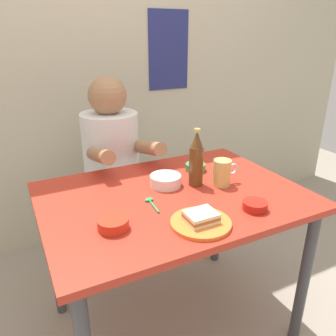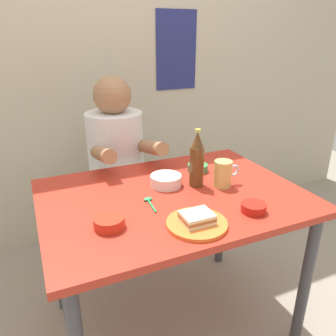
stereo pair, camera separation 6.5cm
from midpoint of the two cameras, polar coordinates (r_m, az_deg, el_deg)
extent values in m
plane|color=gray|center=(1.87, -0.33, -25.16)|extent=(6.00, 6.00, 0.00)
cube|color=#BCB299|center=(2.26, -13.09, 19.73)|extent=(4.40, 0.08, 2.60)
cube|color=navy|center=(2.39, -0.70, 19.61)|extent=(0.30, 0.01, 0.52)
cube|color=#B72D1E|center=(1.43, -0.39, -4.98)|extent=(1.10, 0.80, 0.03)
cylinder|color=#3F3F44|center=(1.67, 21.40, -17.37)|extent=(0.05, 0.05, 0.71)
cylinder|color=#3F3F44|center=(1.80, -20.15, -14.01)|extent=(0.05, 0.05, 0.71)
cylinder|color=#3F3F44|center=(2.08, 7.66, -7.42)|extent=(0.05, 0.05, 0.71)
cylinder|color=#4C4C51|center=(2.17, -9.72, -10.76)|extent=(0.08, 0.08, 0.41)
cylinder|color=maroon|center=(2.06, -10.12, -5.50)|extent=(0.34, 0.34, 0.04)
cylinder|color=white|center=(1.95, -10.67, 1.82)|extent=(0.32, 0.32, 0.52)
sphere|color=#A0704C|center=(1.86, -11.45, 12.12)|extent=(0.21, 0.21, 0.21)
cylinder|color=#A0704C|center=(1.65, -12.75, 2.13)|extent=(0.07, 0.31, 0.14)
cylinder|color=#A0704C|center=(1.73, -4.40, 3.50)|extent=(0.07, 0.31, 0.14)
cylinder|color=orange|center=(1.20, 4.13, -9.46)|extent=(0.22, 0.22, 0.01)
cube|color=beige|center=(1.19, 4.14, -8.92)|extent=(0.11, 0.09, 0.01)
cube|color=#9E592D|center=(1.19, 4.16, -8.43)|extent=(0.11, 0.09, 0.01)
cube|color=beige|center=(1.18, 4.17, -7.93)|extent=(0.11, 0.09, 0.01)
cylinder|color=#D1BC66|center=(1.49, 8.07, -0.82)|extent=(0.08, 0.08, 0.12)
torus|color=silver|center=(1.52, 9.90, -0.22)|extent=(0.06, 0.01, 0.06)
cylinder|color=#593819|center=(1.47, 3.62, 0.31)|extent=(0.06, 0.06, 0.18)
cone|color=#593819|center=(1.43, 3.74, 4.97)|extent=(0.05, 0.05, 0.07)
cylinder|color=#BFB74C|center=(1.41, 3.78, 6.56)|extent=(0.03, 0.03, 0.01)
cylinder|color=#B21E14|center=(1.32, 13.44, -6.36)|extent=(0.10, 0.10, 0.03)
cylinder|color=maroon|center=(1.32, 13.47, -6.07)|extent=(0.08, 0.08, 0.02)
cylinder|color=silver|center=(1.48, -1.67, -2.19)|extent=(0.14, 0.14, 0.05)
cylinder|color=tan|center=(1.48, -1.68, -1.80)|extent=(0.11, 0.11, 0.02)
cylinder|color=red|center=(1.19, -11.01, -9.49)|extent=(0.11, 0.11, 0.04)
cylinder|color=#A33521|center=(1.18, -11.05, -9.13)|extent=(0.09, 0.09, 0.02)
cylinder|color=#388C4C|center=(1.65, 3.66, 0.15)|extent=(0.10, 0.10, 0.03)
cylinder|color=#5B643A|center=(1.65, 3.67, 0.40)|extent=(0.08, 0.08, 0.02)
cylinder|color=#26A559|center=(1.31, -3.89, -6.58)|extent=(0.02, 0.11, 0.01)
ellipsoid|color=#26A559|center=(1.36, -4.65, -5.47)|extent=(0.04, 0.02, 0.01)
camera|label=1|loc=(0.03, -91.30, -0.53)|focal=35.28mm
camera|label=2|loc=(0.03, 88.70, 0.53)|focal=35.28mm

